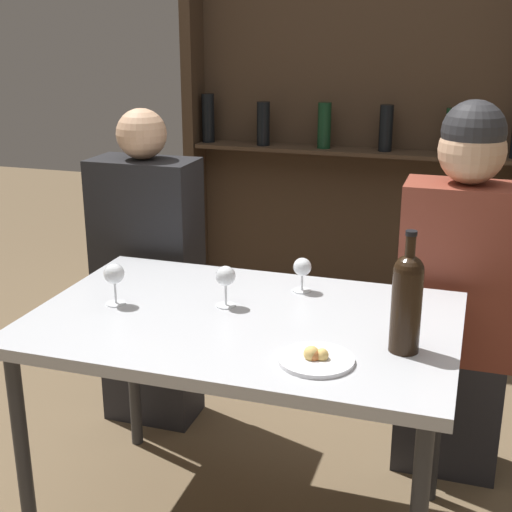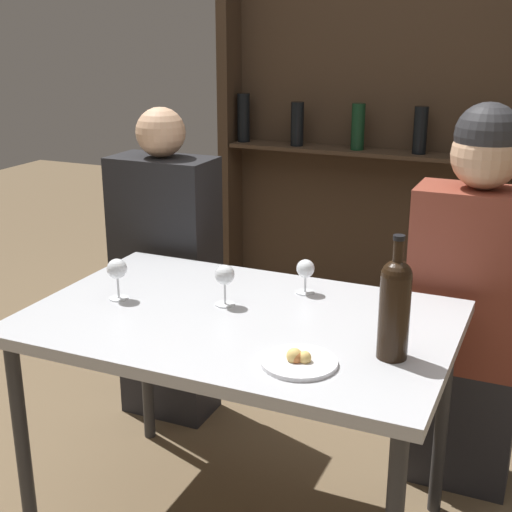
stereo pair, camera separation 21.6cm
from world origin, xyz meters
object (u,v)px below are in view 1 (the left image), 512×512
(seated_person_left, at_px, (149,280))
(seated_person_right, at_px, (458,298))
(wine_glass_2, at_px, (226,278))
(wine_glass_1, at_px, (114,275))
(food_plate_0, at_px, (316,358))
(wine_bottle, at_px, (407,299))
(wine_glass_0, at_px, (302,269))

(seated_person_left, height_order, seated_person_right, seated_person_right)
(wine_glass_2, bearing_deg, wine_glass_1, -164.84)
(food_plate_0, height_order, seated_person_left, seated_person_left)
(wine_glass_2, height_order, seated_person_left, seated_person_left)
(wine_bottle, xyz_separation_m, food_plate_0, (-0.20, -0.14, -0.14))
(food_plate_0, distance_m, seated_person_right, 0.86)
(wine_bottle, relative_size, wine_glass_2, 2.55)
(wine_glass_1, relative_size, seated_person_right, 0.10)
(wine_bottle, height_order, seated_person_left, seated_person_left)
(wine_bottle, bearing_deg, seated_person_right, 79.88)
(seated_person_right, bearing_deg, wine_glass_0, -146.95)
(wine_glass_1, xyz_separation_m, wine_glass_2, (0.33, 0.09, -0.00))
(wine_bottle, relative_size, seated_person_left, 0.26)
(wine_glass_0, bearing_deg, seated_person_right, 33.05)
(wine_glass_0, height_order, seated_person_right, seated_person_right)
(wine_glass_0, xyz_separation_m, wine_glass_2, (-0.19, -0.20, 0.01))
(wine_bottle, xyz_separation_m, wine_glass_0, (-0.36, 0.34, -0.07))
(wine_glass_1, bearing_deg, wine_bottle, -3.89)
(wine_glass_2, xyz_separation_m, food_plate_0, (0.35, -0.29, -0.08))
(seated_person_right, bearing_deg, food_plate_0, -112.05)
(wine_bottle, xyz_separation_m, seated_person_left, (-1.07, 0.66, -0.30))
(wine_glass_2, distance_m, seated_person_left, 0.76)
(wine_glass_2, bearing_deg, wine_glass_0, 45.92)
(wine_bottle, bearing_deg, seated_person_left, 148.39)
(wine_bottle, distance_m, food_plate_0, 0.28)
(wine_glass_0, relative_size, seated_person_left, 0.09)
(wine_glass_1, xyz_separation_m, seated_person_left, (-0.19, 0.60, -0.24))
(wine_glass_1, distance_m, seated_person_right, 1.18)
(wine_glass_1, relative_size, wine_glass_2, 1.02)
(wine_glass_0, height_order, food_plate_0, wine_glass_0)
(seated_person_right, bearing_deg, seated_person_left, 180.00)
(seated_person_right, bearing_deg, wine_bottle, -100.12)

